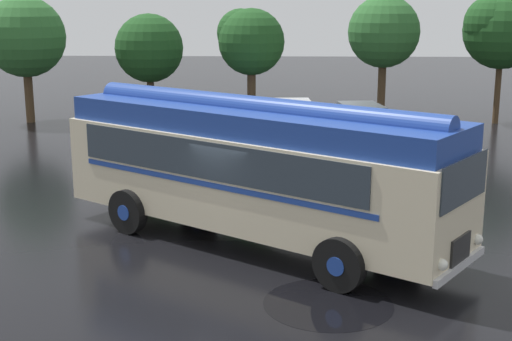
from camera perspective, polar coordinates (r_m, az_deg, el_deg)
ground_plane at (r=16.72m, az=-0.81°, el=-6.08°), size 120.00×120.00×0.00m
vintage_bus at (r=16.45m, az=-0.16°, el=0.47°), size 9.66×7.80×3.49m
car_near_left at (r=28.69m, az=-2.33°, el=3.86°), size 2.07×4.26×1.66m
car_mid_left at (r=28.95m, az=2.95°, el=3.94°), size 2.19×4.31×1.66m
car_mid_right at (r=28.30m, az=8.43°, el=3.60°), size 2.39×4.40×1.66m
tree_far_left at (r=35.15m, az=-17.85°, el=10.18°), size 3.74×3.74×5.86m
tree_left_of_centre at (r=34.58m, az=-8.52°, el=9.79°), size 3.23×3.23×5.05m
tree_centre at (r=32.70m, az=-0.61°, el=10.41°), size 3.09×3.00×5.31m
tree_right_of_centre at (r=34.30m, az=10.22°, el=10.80°), size 3.35×3.35×5.89m
tree_far_right at (r=34.93m, az=18.90°, el=10.69°), size 3.58×3.54×6.07m
puddle_patch at (r=13.76m, az=5.79°, el=-10.55°), size 2.47×2.47×0.01m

